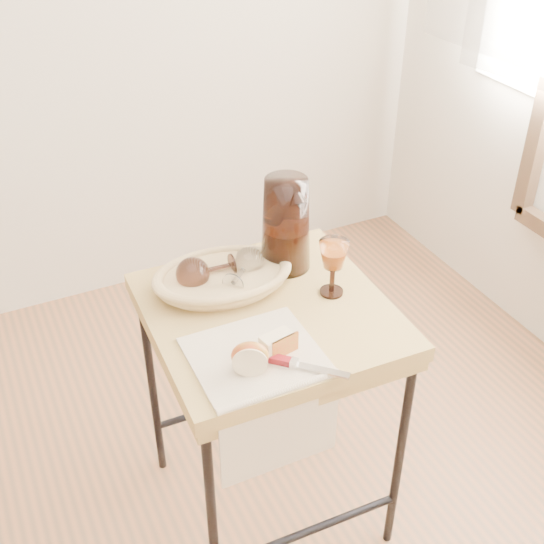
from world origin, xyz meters
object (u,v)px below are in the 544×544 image
side_table (269,414)px  apple_half (250,356)px  tea_towel (255,355)px  wine_goblet (333,268)px  goblet_lying_a (210,270)px  pitcher (286,224)px  goblet_lying_b (242,271)px  bread_basket (223,280)px  table_knife (298,364)px

side_table → apple_half: 0.47m
tea_towel → side_table: bearing=55.5°
tea_towel → wine_goblet: size_ratio=1.86×
goblet_lying_a → pitcher: 0.23m
goblet_lying_b → pitcher: (0.14, 0.04, 0.08)m
bread_basket → goblet_lying_a: (-0.03, 0.01, 0.03)m
side_table → table_knife: 0.44m
side_table → tea_towel: 0.41m
bread_basket → pitcher: size_ratio=1.08×
side_table → table_knife: bearing=-99.2°
apple_half → bread_basket: bearing=102.3°
tea_towel → bread_basket: (0.04, 0.28, 0.02)m
bread_basket → goblet_lying_a: 0.04m
tea_towel → bread_basket: bearing=83.1°
side_table → apple_half: (-0.13, -0.19, 0.41)m
goblet_lying_a → bread_basket: bearing=155.7°
pitcher → tea_towel: bearing=-125.8°
bread_basket → goblet_lying_b: size_ratio=2.54×
table_knife → side_table: bearing=124.4°
tea_towel → table_knife: size_ratio=1.35×
side_table → goblet_lying_b: 0.43m
goblet_lying_b → tea_towel: bearing=-151.4°
table_knife → tea_towel: bearing=174.9°
goblet_lying_b → apple_half: (-0.11, -0.30, -0.01)m
bread_basket → apple_half: 0.32m
goblet_lying_a → pitcher: pitcher is taller
side_table → wine_goblet: (0.17, -0.01, 0.44)m
goblet_lying_a → table_knife: bearing=101.4°
pitcher → goblet_lying_b: bearing=-162.1°
side_table → bread_basket: bearing=117.8°
tea_towel → goblet_lying_b: size_ratio=2.27×
apple_half → table_knife: bearing=3.2°
bread_basket → wine_goblet: bearing=-24.4°
table_knife → wine_goblet: bearing=89.5°
tea_towel → pitcher: size_ratio=0.97×
wine_goblet → apple_half: 0.35m
wine_goblet → bread_basket: bearing=149.7°
pitcher → table_knife: (-0.16, -0.38, -0.11)m
apple_half → table_knife: 0.11m
wine_goblet → table_knife: 0.30m
tea_towel → goblet_lying_a: 0.29m
goblet_lying_b → table_knife: bearing=-136.2°
apple_half → table_knife: size_ratio=0.39×
goblet_lying_b → wine_goblet: wine_goblet is taller
goblet_lying_a → goblet_lying_b: bearing=158.6°
side_table → pitcher: (0.12, 0.15, 0.50)m
tea_towel → goblet_lying_b: (0.08, 0.26, 0.05)m
tea_towel → apple_half: bearing=-126.3°
tea_towel → wine_goblet: wine_goblet is taller
table_knife → pitcher: bearing=110.8°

